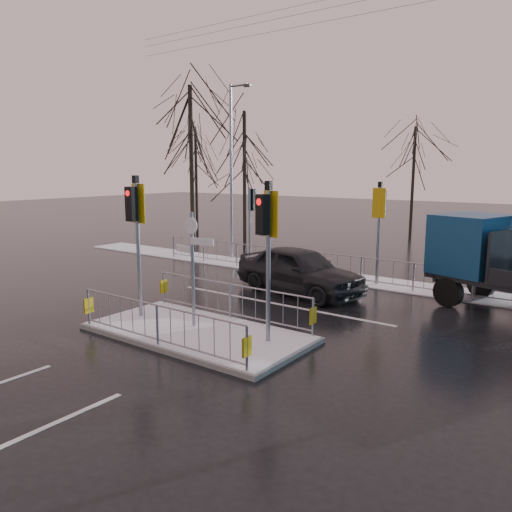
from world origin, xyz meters
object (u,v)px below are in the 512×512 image
Objects in this scene: traffic_island at (197,321)px; street_lamp_left at (232,165)px; flatbed_truck at (497,260)px; car_far_lane at (300,270)px.

street_lamp_left is at bearing 124.07° from traffic_island.
street_lamp_left reaches higher than traffic_island.
flatbed_truck is 12.73m from street_lamp_left.
flatbed_truck is 0.81× the size of street_lamp_left.
car_far_lane is (-0.16, 5.43, 0.44)m from traffic_island.
street_lamp_left is (-6.26, 4.06, 3.66)m from car_far_lane.
car_far_lane is at bearing 91.64° from traffic_island.
traffic_island is 9.46m from flatbed_truck.
car_far_lane is 0.60× the size of street_lamp_left.
traffic_island is 1.23× the size of car_far_lane.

